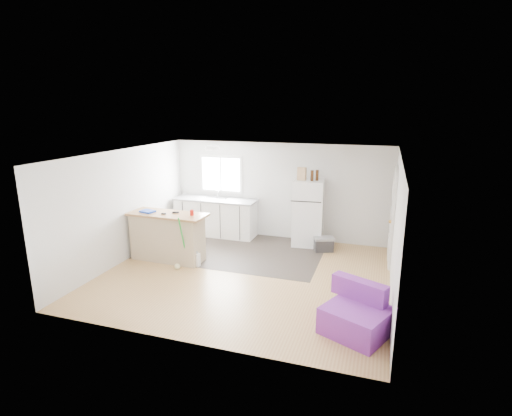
{
  "coord_description": "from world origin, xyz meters",
  "views": [
    {
      "loc": [
        2.5,
        -6.97,
        3.27
      ],
      "look_at": [
        -0.01,
        0.7,
        1.2
      ],
      "focal_mm": 28.0,
      "sensor_mm": 36.0,
      "label": 1
    }
  ],
  "objects_px": {
    "cardboard_box": "(302,174)",
    "kitchen_cabinets": "(216,217)",
    "cooler": "(324,244)",
    "peninsula": "(168,236)",
    "purple_seat": "(357,315)",
    "refrigerator": "(308,213)",
    "blue_tray": "(148,211)",
    "mop": "(179,258)",
    "cleaner_jug": "(196,260)",
    "bottle_right": "(317,175)",
    "red_cup": "(192,213)",
    "bottle_left": "(312,176)"
  },
  "relations": [
    {
      "from": "blue_tray",
      "to": "cooler",
      "type": "bearing_deg",
      "value": 24.33
    },
    {
      "from": "kitchen_cabinets",
      "to": "blue_tray",
      "type": "relative_size",
      "value": 7.18
    },
    {
      "from": "cooler",
      "to": "red_cup",
      "type": "xyz_separation_m",
      "value": [
        -2.55,
        -1.56,
        0.94
      ]
    },
    {
      "from": "kitchen_cabinets",
      "to": "bottle_right",
      "type": "relative_size",
      "value": 8.61
    },
    {
      "from": "cardboard_box",
      "to": "cooler",
      "type": "bearing_deg",
      "value": -24.53
    },
    {
      "from": "peninsula",
      "to": "cleaner_jug",
      "type": "distance_m",
      "value": 0.86
    },
    {
      "from": "cooler",
      "to": "cardboard_box",
      "type": "distance_m",
      "value": 1.71
    },
    {
      "from": "purple_seat",
      "to": "red_cup",
      "type": "height_order",
      "value": "red_cup"
    },
    {
      "from": "cleaner_jug",
      "to": "bottle_right",
      "type": "xyz_separation_m",
      "value": [
        2.14,
        2.07,
        1.57
      ]
    },
    {
      "from": "peninsula",
      "to": "purple_seat",
      "type": "relative_size",
      "value": 1.51
    },
    {
      "from": "cardboard_box",
      "to": "bottle_left",
      "type": "height_order",
      "value": "cardboard_box"
    },
    {
      "from": "cooler",
      "to": "mop",
      "type": "relative_size",
      "value": 0.46
    },
    {
      "from": "peninsula",
      "to": "mop",
      "type": "relative_size",
      "value": 1.53
    },
    {
      "from": "kitchen_cabinets",
      "to": "peninsula",
      "type": "distance_m",
      "value": 1.95
    },
    {
      "from": "mop",
      "to": "cleaner_jug",
      "type": "bearing_deg",
      "value": 45.08
    },
    {
      "from": "peninsula",
      "to": "bottle_left",
      "type": "distance_m",
      "value": 3.53
    },
    {
      "from": "refrigerator",
      "to": "purple_seat",
      "type": "bearing_deg",
      "value": -73.52
    },
    {
      "from": "peninsula",
      "to": "kitchen_cabinets",
      "type": "bearing_deg",
      "value": 83.31
    },
    {
      "from": "refrigerator",
      "to": "blue_tray",
      "type": "relative_size",
      "value": 5.29
    },
    {
      "from": "bottle_left",
      "to": "red_cup",
      "type": "bearing_deg",
      "value": -140.08
    },
    {
      "from": "bottle_left",
      "to": "mop",
      "type": "bearing_deg",
      "value": -135.95
    },
    {
      "from": "kitchen_cabinets",
      "to": "cleaner_jug",
      "type": "relative_size",
      "value": 6.43
    },
    {
      "from": "peninsula",
      "to": "blue_tray",
      "type": "height_order",
      "value": "blue_tray"
    },
    {
      "from": "cooler",
      "to": "purple_seat",
      "type": "relative_size",
      "value": 0.45
    },
    {
      "from": "cooler",
      "to": "mop",
      "type": "distance_m",
      "value": 3.31
    },
    {
      "from": "bottle_right",
      "to": "cardboard_box",
      "type": "bearing_deg",
      "value": -171.93
    },
    {
      "from": "peninsula",
      "to": "cooler",
      "type": "bearing_deg",
      "value": 28.23
    },
    {
      "from": "cleaner_jug",
      "to": "blue_tray",
      "type": "distance_m",
      "value": 1.5
    },
    {
      "from": "cleaner_jug",
      "to": "kitchen_cabinets",
      "type": "bearing_deg",
      "value": 113.34
    },
    {
      "from": "peninsula",
      "to": "mop",
      "type": "height_order",
      "value": "mop"
    },
    {
      "from": "purple_seat",
      "to": "mop",
      "type": "relative_size",
      "value": 1.01
    },
    {
      "from": "refrigerator",
      "to": "red_cup",
      "type": "distance_m",
      "value": 2.85
    },
    {
      "from": "mop",
      "to": "cardboard_box",
      "type": "relative_size",
      "value": 3.76
    },
    {
      "from": "cooler",
      "to": "red_cup",
      "type": "bearing_deg",
      "value": -170.12
    },
    {
      "from": "kitchen_cabinets",
      "to": "cooler",
      "type": "distance_m",
      "value": 2.91
    },
    {
      "from": "purple_seat",
      "to": "cardboard_box",
      "type": "relative_size",
      "value": 3.79
    },
    {
      "from": "cardboard_box",
      "to": "bottle_left",
      "type": "xyz_separation_m",
      "value": [
        0.25,
        -0.03,
        -0.02
      ]
    },
    {
      "from": "purple_seat",
      "to": "blue_tray",
      "type": "xyz_separation_m",
      "value": [
        -4.57,
        1.64,
        0.81
      ]
    },
    {
      "from": "red_cup",
      "to": "bottle_right",
      "type": "xyz_separation_m",
      "value": [
        2.28,
        1.9,
        0.6
      ]
    },
    {
      "from": "refrigerator",
      "to": "red_cup",
      "type": "xyz_separation_m",
      "value": [
        -2.1,
        -1.9,
        0.31
      ]
    },
    {
      "from": "mop",
      "to": "purple_seat",
      "type": "bearing_deg",
      "value": -15.14
    },
    {
      "from": "cooler",
      "to": "bottle_right",
      "type": "xyz_separation_m",
      "value": [
        -0.27,
        0.33,
        1.54
      ]
    },
    {
      "from": "red_cup",
      "to": "cleaner_jug",
      "type": "bearing_deg",
      "value": -49.86
    },
    {
      "from": "kitchen_cabinets",
      "to": "bottle_right",
      "type": "height_order",
      "value": "bottle_right"
    },
    {
      "from": "refrigerator",
      "to": "cleaner_jug",
      "type": "xyz_separation_m",
      "value": [
        -1.95,
        -2.08,
        -0.65
      ]
    },
    {
      "from": "cardboard_box",
      "to": "kitchen_cabinets",
      "type": "bearing_deg",
      "value": 178.17
    },
    {
      "from": "peninsula",
      "to": "cleaner_jug",
      "type": "bearing_deg",
      "value": -10.42
    },
    {
      "from": "refrigerator",
      "to": "cardboard_box",
      "type": "height_order",
      "value": "cardboard_box"
    },
    {
      "from": "kitchen_cabinets",
      "to": "cardboard_box",
      "type": "height_order",
      "value": "cardboard_box"
    },
    {
      "from": "red_cup",
      "to": "blue_tray",
      "type": "relative_size",
      "value": 0.4
    }
  ]
}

